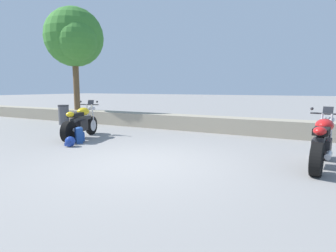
{
  "coord_description": "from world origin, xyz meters",
  "views": [
    {
      "loc": [
        3.05,
        -4.68,
        1.58
      ],
      "look_at": [
        -0.01,
        1.2,
        0.65
      ],
      "focal_mm": 28.88,
      "sensor_mm": 36.0,
      "label": 1
    }
  ],
  "objects_px": {
    "rider_helmet": "(70,142)",
    "leafy_tree_far_left": "(75,38)",
    "trash_bin": "(64,115)",
    "rider_backpack": "(80,135)",
    "motorcycle_red_centre": "(322,143)",
    "motorcycle_yellow_near_left": "(81,123)"
  },
  "relations": [
    {
      "from": "motorcycle_yellow_near_left",
      "to": "leafy_tree_far_left",
      "type": "bearing_deg",
      "value": 136.81
    },
    {
      "from": "motorcycle_red_centre",
      "to": "motorcycle_yellow_near_left",
      "type": "bearing_deg",
      "value": 178.75
    },
    {
      "from": "rider_backpack",
      "to": "motorcycle_yellow_near_left",
      "type": "bearing_deg",
      "value": 131.52
    },
    {
      "from": "rider_helmet",
      "to": "leafy_tree_far_left",
      "type": "relative_size",
      "value": 0.06
    },
    {
      "from": "motorcycle_red_centre",
      "to": "leafy_tree_far_left",
      "type": "xyz_separation_m",
      "value": [
        -10.11,
        3.34,
        3.39
      ]
    },
    {
      "from": "motorcycle_yellow_near_left",
      "to": "motorcycle_red_centre",
      "type": "xyz_separation_m",
      "value": [
        6.71,
        -0.15,
        0.0
      ]
    },
    {
      "from": "motorcycle_red_centre",
      "to": "leafy_tree_far_left",
      "type": "height_order",
      "value": "leafy_tree_far_left"
    },
    {
      "from": "trash_bin",
      "to": "rider_backpack",
      "type": "bearing_deg",
      "value": -36.24
    },
    {
      "from": "motorcycle_yellow_near_left",
      "to": "rider_helmet",
      "type": "distance_m",
      "value": 1.39
    },
    {
      "from": "motorcycle_red_centre",
      "to": "rider_helmet",
      "type": "xyz_separation_m",
      "value": [
        -6.0,
        -0.99,
        -0.35
      ]
    },
    {
      "from": "leafy_tree_far_left",
      "to": "motorcycle_yellow_near_left",
      "type": "bearing_deg",
      "value": -43.19
    },
    {
      "from": "trash_bin",
      "to": "motorcycle_yellow_near_left",
      "type": "bearing_deg",
      "value": -33.43
    },
    {
      "from": "rider_backpack",
      "to": "trash_bin",
      "type": "height_order",
      "value": "trash_bin"
    },
    {
      "from": "motorcycle_yellow_near_left",
      "to": "leafy_tree_far_left",
      "type": "relative_size",
      "value": 0.42
    },
    {
      "from": "motorcycle_yellow_near_left",
      "to": "trash_bin",
      "type": "relative_size",
      "value": 2.35
    },
    {
      "from": "motorcycle_red_centre",
      "to": "trash_bin",
      "type": "height_order",
      "value": "motorcycle_red_centre"
    },
    {
      "from": "motorcycle_red_centre",
      "to": "trash_bin",
      "type": "relative_size",
      "value": 2.4
    },
    {
      "from": "motorcycle_red_centre",
      "to": "leafy_tree_far_left",
      "type": "distance_m",
      "value": 11.18
    },
    {
      "from": "trash_bin",
      "to": "motorcycle_red_centre",
      "type": "bearing_deg",
      "value": -12.54
    },
    {
      "from": "rider_backpack",
      "to": "leafy_tree_far_left",
      "type": "bearing_deg",
      "value": 135.99
    },
    {
      "from": "rider_backpack",
      "to": "rider_helmet",
      "type": "height_order",
      "value": "rider_backpack"
    },
    {
      "from": "motorcycle_yellow_near_left",
      "to": "motorcycle_red_centre",
      "type": "bearing_deg",
      "value": -1.25
    }
  ]
}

